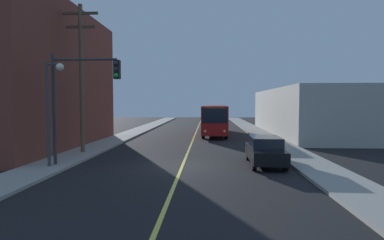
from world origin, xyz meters
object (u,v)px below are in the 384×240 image
Objects in this scene: parked_car_black at (265,150)px; traffic_signal_left_corner at (81,88)px; city_bus at (215,118)px; utility_pole_near at (81,72)px; street_lamp_left at (52,99)px.

traffic_signal_left_corner reaches higher than parked_car_black.
city_bus reaches higher than parked_car_black.
street_lamp_left is (0.35, -4.79, -1.91)m from utility_pole_near.
utility_pole_near reaches higher than parked_car_black.
traffic_signal_left_corner reaches higher than city_bus.
traffic_signal_left_corner is (-10.07, -1.11, 3.46)m from parked_car_black.
utility_pole_near is at bearing 164.75° from parked_car_black.
city_bus is 19.90m from traffic_signal_left_corner.
utility_pole_near is at bearing 94.18° from street_lamp_left.
city_bus is 17.19m from utility_pole_near.
parked_car_black is 0.81× the size of street_lamp_left.
city_bus is at bearing 55.96° from utility_pole_near.
parked_car_black is 0.44× the size of utility_pole_near.
parked_car_black is 11.95m from street_lamp_left.
traffic_signal_left_corner is 1.09× the size of street_lamp_left.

